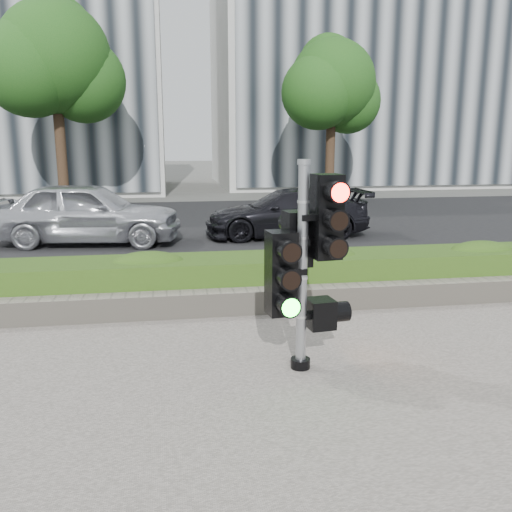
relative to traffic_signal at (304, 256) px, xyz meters
name	(u,v)px	position (x,y,z in m)	size (l,w,h in m)	color
ground	(254,369)	(-0.52, 0.07, -1.27)	(120.00, 120.00, 0.00)	#51514C
road	(200,227)	(-0.52, 10.07, -1.26)	(60.00, 13.00, 0.02)	black
curb	(224,288)	(-0.52, 3.22, -1.21)	(60.00, 0.25, 0.12)	gray
stone_wall	(233,302)	(-0.52, 1.97, -1.07)	(12.00, 0.32, 0.34)	gray
hedge	(228,279)	(-0.52, 2.62, -0.90)	(12.00, 1.00, 0.68)	#568428
building_right	(377,76)	(10.48, 25.07, 4.73)	(18.00, 10.00, 12.00)	#B7B7B2
tree_left	(54,62)	(-5.04, 14.63, 3.77)	(4.61, 4.03, 7.34)	black
tree_right	(331,86)	(4.96, 15.62, 3.21)	(4.10, 3.58, 6.53)	black
traffic_signal	(304,256)	(0.00, 0.00, 0.00)	(0.80, 0.62, 2.25)	black
car_silver	(87,213)	(-3.32, 7.87, -0.50)	(1.77, 4.40, 1.50)	silver
car_dark	(287,213)	(1.60, 8.10, -0.64)	(1.70, 4.19, 1.22)	black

